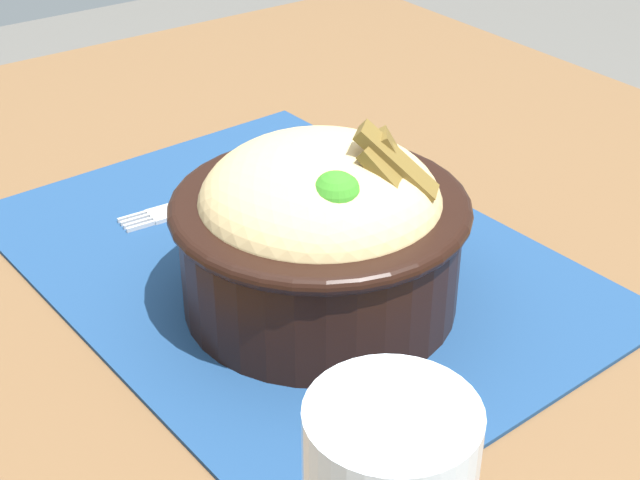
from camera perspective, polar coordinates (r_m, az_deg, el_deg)
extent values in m
cube|color=brown|center=(0.73, -3.26, -1.31)|extent=(1.01, 0.99, 0.03)
cylinder|color=brown|center=(1.46, 2.10, -1.05)|extent=(0.04, 0.04, 0.74)
cube|color=navy|center=(0.70, -1.90, -1.32)|extent=(0.47, 0.35, 0.00)
cylinder|color=black|center=(0.63, 0.00, -0.69)|extent=(0.19, 0.19, 0.08)
torus|color=black|center=(0.61, 0.00, 2.09)|extent=(0.20, 0.20, 0.01)
ellipsoid|color=tan|center=(0.61, 0.00, 2.17)|extent=(0.17, 0.17, 0.09)
sphere|color=#30791E|center=(0.57, 0.97, 2.47)|extent=(0.04, 0.04, 0.04)
cylinder|color=orange|center=(0.58, 0.55, 2.55)|extent=(0.02, 0.03, 0.01)
cylinder|color=orange|center=(0.64, 0.84, 5.49)|extent=(0.01, 0.03, 0.01)
cylinder|color=orange|center=(0.58, 0.21, 2.63)|extent=(0.03, 0.02, 0.01)
cube|color=brown|center=(0.58, 4.42, 3.87)|extent=(0.05, 0.04, 0.04)
cube|color=brown|center=(0.59, 4.73, 4.74)|extent=(0.05, 0.05, 0.05)
cube|color=brown|center=(0.60, 4.77, 4.74)|extent=(0.03, 0.04, 0.04)
cube|color=#B9B9B9|center=(0.78, -5.69, 2.75)|extent=(0.01, 0.06, 0.00)
cube|color=#B9B9B9|center=(0.77, -8.19, 2.01)|extent=(0.01, 0.01, 0.00)
cube|color=#B9B9B9|center=(0.76, -9.47, 1.63)|extent=(0.02, 0.03, 0.00)
cube|color=#B9B9B9|center=(0.76, -11.45, 1.40)|extent=(0.00, 0.02, 0.00)
cube|color=#B9B9B9|center=(0.76, -11.28, 1.22)|extent=(0.00, 0.02, 0.00)
cube|color=#B9B9B9|center=(0.75, -11.10, 1.02)|extent=(0.00, 0.02, 0.00)
cube|color=#B9B9B9|center=(0.75, -10.92, 0.83)|extent=(0.00, 0.02, 0.00)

